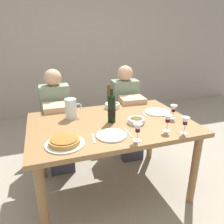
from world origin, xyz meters
name	(u,v)px	position (x,y,z in m)	size (l,w,h in m)	color
ground_plane	(111,188)	(0.00, 0.00, 0.00)	(8.00, 8.00, 0.00)	gray
back_wall	(69,41)	(0.00, 2.53, 1.40)	(8.00, 0.10, 2.80)	#A3998E
dining_table	(111,131)	(0.00, 0.00, 0.67)	(1.50, 1.00, 0.76)	olive
wine_bottle	(112,108)	(0.01, 0.00, 0.89)	(0.07, 0.07, 0.32)	black
water_pitcher	(71,110)	(-0.34, 0.22, 0.85)	(0.17, 0.11, 0.20)	silver
baked_tart	(65,141)	(-0.46, -0.30, 0.79)	(0.29, 0.29, 0.06)	silver
salad_bowl	(112,105)	(0.14, 0.38, 0.79)	(0.16, 0.16, 0.06)	silver
olive_bowl	(136,120)	(0.21, -0.10, 0.79)	(0.16, 0.16, 0.06)	white
wine_glass_left_diner	(174,109)	(0.60, -0.11, 0.86)	(0.07, 0.07, 0.14)	silver
wine_glass_right_diner	(168,120)	(0.39, -0.34, 0.86)	(0.07, 0.07, 0.14)	silver
wine_glass_centre	(138,129)	(0.07, -0.42, 0.86)	(0.07, 0.07, 0.14)	silver
wine_glass_spare	(185,122)	(0.50, -0.42, 0.86)	(0.07, 0.07, 0.14)	silver
dinner_plate_left_setting	(157,112)	(0.54, 0.09, 0.77)	(0.26, 0.26, 0.01)	white
dinner_plate_right_setting	(111,135)	(-0.09, -0.27, 0.77)	(0.25, 0.25, 0.01)	silver
fork_left_setting	(144,114)	(0.39, 0.09, 0.76)	(0.16, 0.01, 0.01)	silver
knife_left_setting	(169,111)	(0.69, 0.09, 0.76)	(0.18, 0.01, 0.01)	silver
knife_right_setting	(129,133)	(0.06, -0.27, 0.76)	(0.18, 0.01, 0.01)	silver
spoon_right_setting	(93,138)	(-0.24, -0.27, 0.76)	(0.16, 0.01, 0.01)	silver
chair_left	(56,119)	(-0.45, 0.91, 0.50)	(0.40, 0.40, 0.87)	brown
diner_left	(57,117)	(-0.45, 0.67, 0.62)	(0.34, 0.50, 1.16)	gray
chair_right	(121,111)	(0.45, 0.90, 0.50)	(0.42, 0.42, 0.87)	brown
diner_right	(127,109)	(0.44, 0.67, 0.62)	(0.35, 0.52, 1.16)	gray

